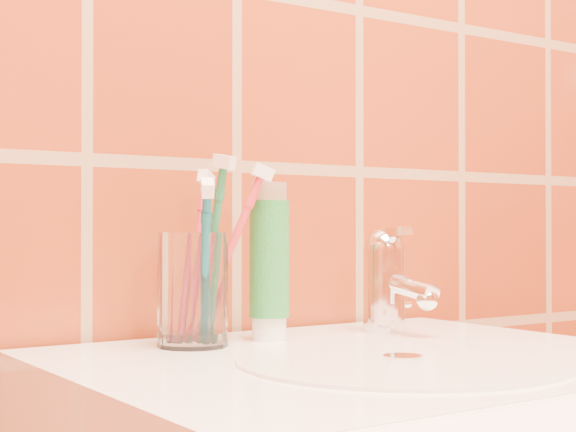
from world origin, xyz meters
TOP-DOWN VIEW (x-y plane):
  - glass_tumbler at (-0.11, 1.10)m, footprint 0.07×0.07m
  - toothpaste_tube at (-0.02, 1.10)m, footprint 0.05×0.04m
  - faucet at (0.14, 1.09)m, footprint 0.05×0.11m
  - toothbrush_0 at (-0.07, 1.10)m, footprint 0.15×0.13m
  - toothbrush_1 at (-0.09, 1.13)m, footprint 0.13×0.13m
  - toothbrush_2 at (-0.11, 1.07)m, footprint 0.11×0.15m
  - toothbrush_3 at (-0.09, 1.09)m, footprint 0.07×0.09m

SIDE VIEW (x-z plane):
  - glass_tumbler at x=-0.11m, z-range 0.85..0.97m
  - faucet at x=0.14m, z-range 0.85..0.97m
  - toothpaste_tube at x=-0.02m, z-range 0.84..1.01m
  - toothbrush_2 at x=-0.11m, z-range 0.84..1.03m
  - toothbrush_1 at x=-0.09m, z-range 0.84..1.04m
  - toothbrush_0 at x=-0.07m, z-range 0.84..1.04m
  - toothbrush_3 at x=-0.09m, z-range 0.84..1.05m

